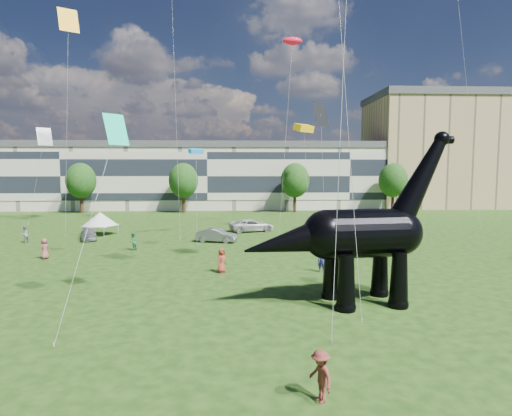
{
  "coord_description": "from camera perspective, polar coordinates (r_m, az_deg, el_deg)",
  "views": [
    {
      "loc": [
        -2.47,
        -23.75,
        7.95
      ],
      "look_at": [
        -1.05,
        8.0,
        5.0
      ],
      "focal_mm": 30.0,
      "sensor_mm": 36.0,
      "label": 1
    }
  ],
  "objects": [
    {
      "name": "tree_mid_right",
      "position": [
        77.48,
        5.22,
        4.06
      ],
      "size": [
        5.2,
        5.2,
        9.44
      ],
      "color": "#382314",
      "rests_on": "ground"
    },
    {
      "name": "car_dark",
      "position": [
        46.31,
        11.93,
        -3.83
      ],
      "size": [
        1.95,
        4.75,
        1.38
      ],
      "primitive_type": "imported",
      "rotation": [
        0.0,
        0.0,
        0.0
      ],
      "color": "#595960",
      "rests_on": "ground"
    },
    {
      "name": "car_white",
      "position": [
        54.03,
        -0.54,
        -2.31
      ],
      "size": [
        6.14,
        4.03,
        1.57
      ],
      "primitive_type": "imported",
      "rotation": [
        0.0,
        0.0,
        1.84
      ],
      "color": "silver",
      "rests_on": "ground"
    },
    {
      "name": "kites",
      "position": [
        55.95,
        10.75,
        19.93
      ],
      "size": [
        60.22,
        48.48,
        27.87
      ],
      "color": "red",
      "rests_on": "ground"
    },
    {
      "name": "car_grey",
      "position": [
        46.46,
        -5.3,
        -3.67
      ],
      "size": [
        4.64,
        2.59,
        1.45
      ],
      "primitive_type": "imported",
      "rotation": [
        0.0,
        0.0,
        1.32
      ],
      "color": "slate",
      "rests_on": "ground"
    },
    {
      "name": "dinosaur_sculpture",
      "position": [
        25.68,
        13.17,
        -3.73
      ],
      "size": [
        12.95,
        4.12,
        10.54
      ],
      "rotation": [
        0.0,
        0.0,
        0.14
      ],
      "color": "black",
      "rests_on": "ground"
    },
    {
      "name": "tree_mid_left",
      "position": [
        77.36,
        -9.66,
        4.01
      ],
      "size": [
        5.2,
        5.2,
        9.44
      ],
      "color": "#382314",
      "rests_on": "ground"
    },
    {
      "name": "car_silver",
      "position": [
        51.19,
        -21.41,
        -3.22
      ],
      "size": [
        2.9,
        4.33,
        1.37
      ],
      "primitive_type": "imported",
      "rotation": [
        0.0,
        0.0,
        0.35
      ],
      "color": "#AFB0B4",
      "rests_on": "ground"
    },
    {
      "name": "visitors",
      "position": [
        38.84,
        -3.03,
        -5.18
      ],
      "size": [
        46.31,
        45.14,
        1.89
      ],
      "color": "#9C3427",
      "rests_on": "ground"
    },
    {
      "name": "tree_far_right",
      "position": [
        81.87,
        17.84,
        3.89
      ],
      "size": [
        5.2,
        5.2,
        9.44
      ],
      "color": "#382314",
      "rests_on": "ground"
    },
    {
      "name": "terrace_row",
      "position": [
        85.95,
        -6.26,
        3.98
      ],
      "size": [
        78.0,
        11.0,
        12.0
      ],
      "primitive_type": "cube",
      "color": "beige",
      "rests_on": "ground"
    },
    {
      "name": "gazebo_near",
      "position": [
        56.39,
        12.6,
        -1.01
      ],
      "size": [
        4.8,
        4.8,
        2.67
      ],
      "rotation": [
        0.0,
        0.0,
        -0.3
      ],
      "color": "silver",
      "rests_on": "ground"
    },
    {
      "name": "gazebo_far",
      "position": [
        53.71,
        16.2,
        -1.49
      ],
      "size": [
        4.46,
        4.46,
        2.55
      ],
      "rotation": [
        0.0,
        0.0,
        -0.26
      ],
      "color": "white",
      "rests_on": "ground"
    },
    {
      "name": "apartment_block",
      "position": [
        98.43,
        23.17,
        6.66
      ],
      "size": [
        28.0,
        18.0,
        22.0
      ],
      "primitive_type": "cube",
      "color": "tan",
      "rests_on": "ground"
    },
    {
      "name": "ground",
      "position": [
        25.17,
        3.29,
        -13.12
      ],
      "size": [
        220.0,
        220.0,
        0.0
      ],
      "primitive_type": "plane",
      "color": "#16330C",
      "rests_on": "ground"
    },
    {
      "name": "gazebo_left",
      "position": [
        54.28,
        -20.07,
        -1.37
      ],
      "size": [
        4.96,
        4.96,
        2.76
      ],
      "rotation": [
        0.0,
        0.0,
        -0.3
      ],
      "color": "silver",
      "rests_on": "ground"
    },
    {
      "name": "tree_far_left",
      "position": [
        81.55,
        -22.33,
        3.75
      ],
      "size": [
        5.2,
        5.2,
        9.44
      ],
      "color": "#382314",
      "rests_on": "ground"
    }
  ]
}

